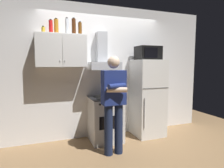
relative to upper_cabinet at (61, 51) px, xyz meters
The scene contains 14 objects.
ground_plane 1.98m from the upper_cabinet, 23.77° to the right, with size 7.00×7.00×0.00m, color olive.
back_wall_tiled 0.97m from the upper_cabinet, 14.86° to the left, with size 4.80×0.10×2.70m, color white.
upper_cabinet is the anchor object (origin of this frame).
stove_oven 1.55m from the upper_cabinet, ahead, with size 0.60×0.62×0.87m.
range_hood 0.81m from the upper_cabinet, ahead, with size 0.60×0.44×0.75m.
refrigerator 2.00m from the upper_cabinet, ahead, with size 0.60×0.62×1.60m.
microwave 1.75m from the upper_cabinet, ahead, with size 0.48×0.37×0.28m.
person_standing 1.35m from the upper_cabinet, 44.26° to the right, with size 0.38×0.33×1.64m.
bottle_beer_brown 0.55m from the upper_cabinet, ahead, with size 0.07×0.07×0.25m.
bottle_vodka_clear 0.45m from the upper_cabinet, 15.95° to the right, with size 0.07×0.07×0.29m.
bottle_rum_dark 0.51m from the upper_cabinet, ahead, with size 0.07×0.07×0.31m.
bottle_spice_jar 0.46m from the upper_cabinet, behind, with size 0.06×0.06×0.13m.
bottle_soda_red 0.45m from the upper_cabinet, 165.26° to the left, with size 0.07×0.07×0.26m.
bottle_liquor_amber 0.44m from the upper_cabinet, 150.20° to the left, with size 0.08×0.08×0.28m.
Camera 1 is at (-1.19, -3.23, 1.51)m, focal length 30.47 mm.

